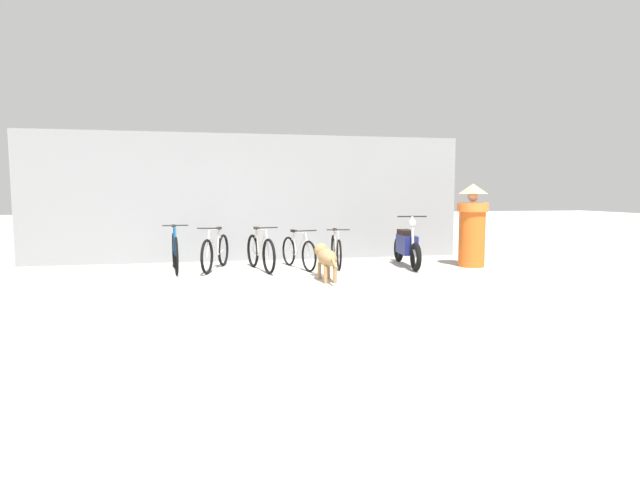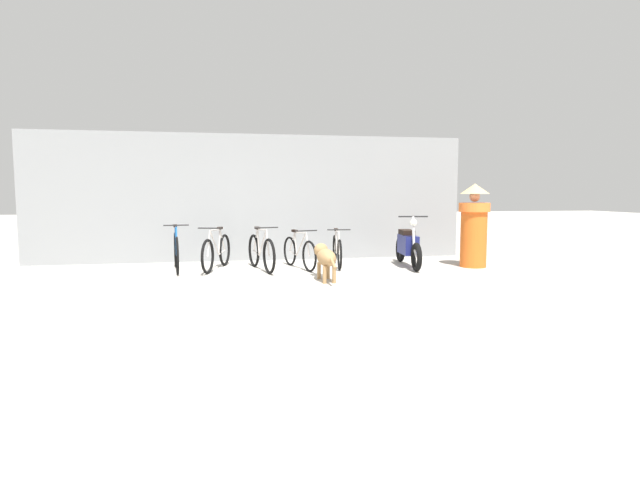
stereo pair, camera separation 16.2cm
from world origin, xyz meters
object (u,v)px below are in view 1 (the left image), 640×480
bicycle_1 (216,252)px  bicycle_3 (298,252)px  stray_dog (326,257)px  bicycle_2 (260,252)px  motorcycle (407,246)px  bicycle_4 (336,250)px  person_in_robes (472,224)px  bicycle_0 (175,251)px

bicycle_1 → bicycle_3: bicycle_1 is taller
bicycle_1 → stray_dog: (1.87, -1.58, 0.05)m
bicycle_3 → bicycle_2: bearing=-100.2°
bicycle_3 → motorcycle: size_ratio=0.79×
bicycle_4 → motorcycle: (1.42, -0.32, 0.09)m
bicycle_3 → person_in_robes: (3.53, -0.40, 0.54)m
bicycle_1 → motorcycle: bearing=102.3°
bicycle_3 → person_in_robes: bearing=67.6°
bicycle_1 → person_in_robes: 5.20m
motorcycle → bicycle_1: bearing=-87.7°
bicycle_2 → stray_dog: size_ratio=1.29×
bicycle_2 → stray_dog: bearing=24.0°
bicycle_4 → person_in_robes: person_in_robes is taller
bicycle_1 → bicycle_4: size_ratio=1.02×
bicycle_1 → bicycle_4: 2.43m
bicycle_0 → motorcycle: (4.62, -0.29, 0.04)m
bicycle_1 → stray_dog: 2.45m
bicycle_2 → stray_dog: (1.02, -1.33, 0.05)m
bicycle_3 → bicycle_4: 0.84m
bicycle_0 → bicycle_1: size_ratio=1.02×
bicycle_0 → motorcycle: motorcycle is taller
bicycle_2 → bicycle_1: bearing=-119.4°
bicycle_1 → motorcycle: (3.85, -0.29, 0.07)m
bicycle_1 → bicycle_3: size_ratio=1.11×
motorcycle → person_in_robes: (1.29, -0.29, 0.46)m
motorcycle → person_in_robes: size_ratio=1.13×
bicycle_2 → motorcycle: 3.00m
bicycle_2 → person_in_robes: bearing=72.2°
bicycle_3 → bicycle_4: (0.82, 0.20, 0.00)m
motorcycle → bicycle_2: bearing=-84.2°
bicycle_0 → motorcycle: 4.62m
bicycle_2 → motorcycle: (2.99, -0.04, 0.06)m
bicycle_1 → bicycle_4: bearing=107.4°
bicycle_1 → bicycle_3: (1.61, -0.17, -0.02)m
bicycle_0 → person_in_robes: bearing=76.9°
bicycle_0 → bicycle_3: bearing=78.3°
bicycle_0 → bicycle_4: bicycle_0 is taller
person_in_robes → bicycle_3: bearing=37.2°
bicycle_1 → person_in_robes: (5.14, -0.57, 0.52)m
bicycle_0 → stray_dog: 3.07m
bicycle_1 → bicycle_2: bearing=90.6°
bicycle_3 → stray_dog: 1.43m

